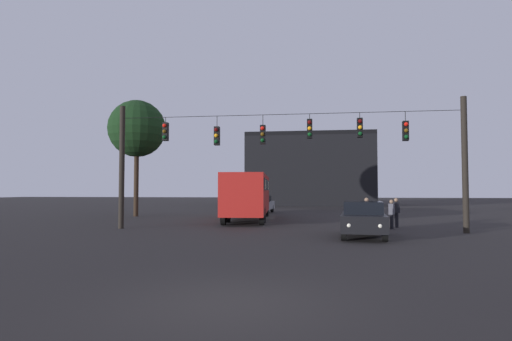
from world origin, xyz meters
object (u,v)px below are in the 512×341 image
object	(u,v)px
car_near_right	(363,218)
tree_left_silhouette	(137,129)
city_bus	(248,192)
pedestrian_crossing_right	(367,212)
pedestrian_crossing_center	(396,211)
car_far_left	(260,204)
pedestrian_crossing_left	(392,213)

from	to	relation	value
car_near_right	tree_left_silhouette	world-z (taller)	tree_left_silhouette
city_bus	car_near_right	world-z (taller)	city_bus
pedestrian_crossing_right	tree_left_silhouette	bearing A→B (deg)	150.74
car_near_right	city_bus	bearing A→B (deg)	124.17
pedestrian_crossing_center	pedestrian_crossing_right	world-z (taller)	pedestrian_crossing_right
car_near_right	car_far_left	size ratio (longest dim) A/B	1.00
pedestrian_crossing_center	tree_left_silhouette	size ratio (longest dim) A/B	0.18
city_bus	car_far_left	size ratio (longest dim) A/B	2.52
car_far_left	tree_left_silhouette	xyz separation A→B (m)	(-8.84, -6.05, 5.94)
car_far_left	tree_left_silhouette	world-z (taller)	tree_left_silhouette
city_bus	pedestrian_crossing_right	size ratio (longest dim) A/B	6.87
car_near_right	pedestrian_crossing_center	world-z (taller)	pedestrian_crossing_center
pedestrian_crossing_left	car_far_left	bearing A→B (deg)	121.15
pedestrian_crossing_right	tree_left_silhouette	xyz separation A→B (m)	(-16.21, 9.08, 5.82)
pedestrian_crossing_center	pedestrian_crossing_right	distance (m)	2.55
car_near_right	pedestrian_crossing_left	xyz separation A→B (m)	(1.87, 4.03, 0.05)
city_bus	pedestrian_crossing_center	world-z (taller)	city_bus
city_bus	pedestrian_crossing_left	xyz separation A→B (m)	(8.39, -5.59, -1.02)
pedestrian_crossing_center	tree_left_silhouette	xyz separation A→B (m)	(-17.98, 7.25, 5.84)
pedestrian_crossing_left	tree_left_silhouette	distance (m)	20.31
city_bus	pedestrian_crossing_center	xyz separation A→B (m)	(8.82, -4.48, -0.98)
car_near_right	pedestrian_crossing_left	size ratio (longest dim) A/B	2.94
pedestrian_crossing_right	car_near_right	bearing A→B (deg)	-99.15
car_far_left	pedestrian_crossing_left	distance (m)	16.83
city_bus	pedestrian_crossing_right	world-z (taller)	city_bus
car_far_left	pedestrian_crossing_left	bearing A→B (deg)	-58.85
city_bus	car_near_right	distance (m)	11.67
pedestrian_crossing_left	pedestrian_crossing_right	size ratio (longest dim) A/B	0.93
city_bus	tree_left_silhouette	size ratio (longest dim) A/B	1.25
city_bus	tree_left_silhouette	world-z (taller)	tree_left_silhouette
pedestrian_crossing_left	pedestrian_crossing_center	distance (m)	1.19
car_far_left	tree_left_silhouette	distance (m)	12.25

